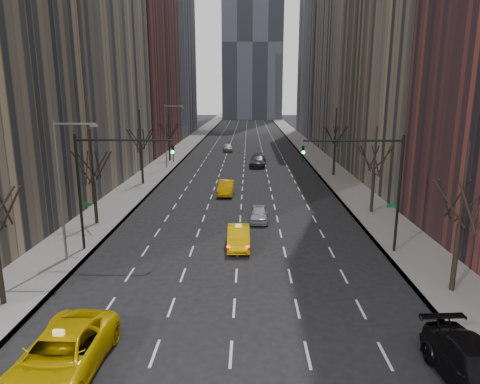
# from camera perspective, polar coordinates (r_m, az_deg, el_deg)

# --- Properties ---
(ground) EXTENTS (400.00, 400.00, 0.00)m
(ground) POSITION_cam_1_polar(r_m,az_deg,el_deg) (19.38, -1.22, -20.80)
(ground) COLOR black
(ground) RESTS_ON ground
(sidewalk_left) EXTENTS (4.50, 320.00, 0.15)m
(sidewalk_left) POSITION_cam_1_polar(r_m,az_deg,el_deg) (87.70, -7.38, 5.98)
(sidewalk_left) COLOR slate
(sidewalk_left) RESTS_ON ground
(sidewalk_right) EXTENTS (4.50, 320.00, 0.15)m
(sidewalk_right) POSITION_cam_1_polar(r_m,az_deg,el_deg) (87.50, 8.79, 5.91)
(sidewalk_right) COLOR slate
(sidewalk_right) RESTS_ON ground
(bld_left_far) EXTENTS (14.00, 28.00, 44.00)m
(bld_left_far) POSITION_cam_1_polar(r_m,az_deg,el_deg) (85.75, -14.78, 20.21)
(bld_left_far) COLOR brown
(bld_left_far) RESTS_ON ground
(bld_left_deep) EXTENTS (14.00, 30.00, 60.00)m
(bld_left_deep) POSITION_cam_1_polar(r_m,az_deg,el_deg) (115.85, -10.72, 22.44)
(bld_left_deep) COLOR slate
(bld_left_deep) RESTS_ON ground
(bld_right_far) EXTENTS (14.00, 28.00, 50.00)m
(bld_right_far) POSITION_cam_1_polar(r_m,az_deg,el_deg) (83.93, 16.79, 22.33)
(bld_right_far) COLOR gray
(bld_right_far) RESTS_ON ground
(bld_right_deep) EXTENTS (14.00, 30.00, 58.00)m
(bld_right_deep) POSITION_cam_1_polar(r_m,az_deg,el_deg) (114.45, 12.55, 21.97)
(bld_right_deep) COLOR slate
(bld_right_deep) RESTS_ON ground
(tree_lw_b) EXTENTS (3.36, 3.50, 7.82)m
(tree_lw_b) POSITION_cam_1_polar(r_m,az_deg,el_deg) (37.05, -18.93, 1.36)
(tree_lw_b) COLOR black
(tree_lw_b) RESTS_ON ground
(tree_lw_c) EXTENTS (3.36, 3.50, 8.74)m
(tree_lw_c) POSITION_cam_1_polar(r_m,az_deg,el_deg) (52.10, -13.02, 5.31)
(tree_lw_c) COLOR black
(tree_lw_c) RESTS_ON ground
(tree_lw_d) EXTENTS (3.36, 3.50, 7.36)m
(tree_lw_d) POSITION_cam_1_polar(r_m,az_deg,el_deg) (69.62, -9.43, 6.96)
(tree_lw_d) COLOR black
(tree_lw_d) RESTS_ON ground
(tree_rw_a) EXTENTS (3.36, 3.50, 8.28)m
(tree_rw_a) POSITION_cam_1_polar(r_m,az_deg,el_deg) (25.74, 27.20, -4.01)
(tree_rw_a) COLOR black
(tree_rw_a) RESTS_ON ground
(tree_rw_b) EXTENTS (3.36, 3.50, 7.82)m
(tree_rw_b) POSITION_cam_1_polar(r_m,az_deg,el_deg) (40.33, 17.42, 2.38)
(tree_rw_b) COLOR black
(tree_rw_b) RESTS_ON ground
(tree_rw_c) EXTENTS (3.36, 3.50, 8.74)m
(tree_rw_c) POSITION_cam_1_polar(r_m,az_deg,el_deg) (57.59, 12.54, 6.05)
(tree_rw_c) COLOR black
(tree_rw_c) RESTS_ON ground
(traffic_mast_left) EXTENTS (6.69, 0.39, 8.00)m
(traffic_mast_left) POSITION_cam_1_polar(r_m,az_deg,el_deg) (30.21, -17.84, 2.33)
(traffic_mast_left) COLOR black
(traffic_mast_left) RESTS_ON ground
(traffic_mast_right) EXTENTS (6.69, 0.39, 8.00)m
(traffic_mast_right) POSITION_cam_1_polar(r_m,az_deg,el_deg) (29.77, 17.54, 2.20)
(traffic_mast_right) COLOR black
(traffic_mast_right) RESTS_ON ground
(streetlight_near) EXTENTS (2.83, 0.22, 9.00)m
(streetlight_near) POSITION_cam_1_polar(r_m,az_deg,el_deg) (28.98, -22.36, 1.80)
(streetlight_near) COLOR slate
(streetlight_near) RESTS_ON ground
(streetlight_far) EXTENTS (2.83, 0.22, 9.00)m
(streetlight_far) POSITION_cam_1_polar(r_m,az_deg,el_deg) (62.37, -9.61, 8.16)
(streetlight_far) COLOR slate
(streetlight_far) RESTS_ON ground
(taxi_suv) EXTENTS (3.07, 6.39, 1.75)m
(taxi_suv) POSITION_cam_1_polar(r_m,az_deg,el_deg) (19.03, -22.77, -19.47)
(taxi_suv) COLOR #DFB704
(taxi_suv) RESTS_ON ground
(taxi_sedan) EXTENTS (1.68, 4.53, 1.48)m
(taxi_sedan) POSITION_cam_1_polar(r_m,az_deg,el_deg) (30.73, -0.20, -6.01)
(taxi_sedan) COLOR #FFBC05
(taxi_sedan) RESTS_ON ground
(silver_sedan_ahead) EXTENTS (1.67, 3.95, 1.33)m
(silver_sedan_ahead) POSITION_cam_1_polar(r_m,az_deg,el_deg) (36.81, 2.54, -2.90)
(silver_sedan_ahead) COLOR #9C9EA3
(silver_sedan_ahead) RESTS_ON ground
(parked_suv_black) EXTENTS (2.68, 5.80, 1.64)m
(parked_suv_black) POSITION_cam_1_polar(r_m,az_deg,el_deg) (19.23, 29.04, -20.01)
(parked_suv_black) COLOR black
(parked_suv_black) RESTS_ON ground
(far_taxi) EXTENTS (1.71, 4.61, 1.51)m
(far_taxi) POSITION_cam_1_polar(r_m,az_deg,el_deg) (46.34, -1.87, 0.57)
(far_taxi) COLOR #F9AF05
(far_taxi) RESTS_ON ground
(far_suv_grey) EXTENTS (2.72, 5.95, 1.69)m
(far_suv_grey) POSITION_cam_1_polar(r_m,az_deg,el_deg) (64.25, 2.39, 4.18)
(far_suv_grey) COLOR #303035
(far_suv_grey) RESTS_ON ground
(far_car_white) EXTENTS (2.12, 4.30, 1.41)m
(far_car_white) POSITION_cam_1_polar(r_m,az_deg,el_deg) (81.14, -1.65, 5.96)
(far_car_white) COLOR silver
(far_car_white) RESTS_ON ground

